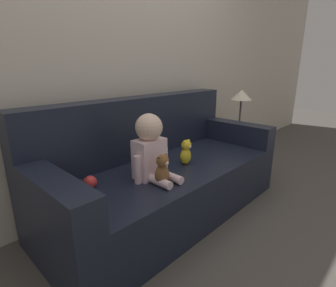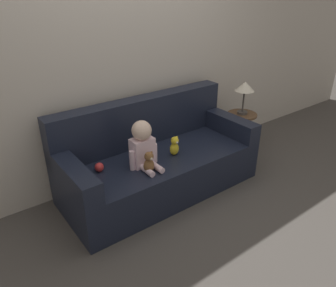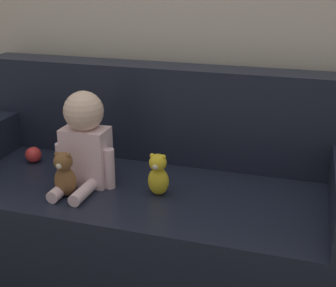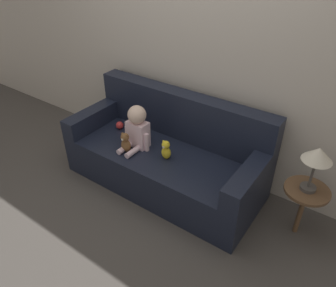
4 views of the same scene
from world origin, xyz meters
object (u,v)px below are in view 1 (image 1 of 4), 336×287
object	(u,v)px
teddy_bear_brown	(162,170)
toy_ball	(90,182)
couch	(162,174)
side_table	(240,111)
plush_toy_side	(186,152)
person_baby	(151,148)

from	to	relation	value
teddy_bear_brown	toy_ball	xyz separation A→B (m)	(-0.33, 0.27, -0.06)
couch	side_table	world-z (taller)	couch
plush_toy_side	side_table	distance (m)	1.21
teddy_bear_brown	person_baby	bearing A→B (deg)	77.27
person_baby	plush_toy_side	xyz separation A→B (m)	(0.34, -0.01, -0.11)
teddy_bear_brown	side_table	distance (m)	1.59
couch	plush_toy_side	distance (m)	0.26
person_baby	side_table	size ratio (longest dim) A/B	0.49
plush_toy_side	side_table	xyz separation A→B (m)	(1.18, 0.22, 0.14)
plush_toy_side	toy_ball	world-z (taller)	plush_toy_side
toy_ball	side_table	distance (m)	1.89
side_table	teddy_bear_brown	bearing A→B (deg)	-167.41
teddy_bear_brown	plush_toy_side	size ratio (longest dim) A/B	1.06
person_baby	side_table	distance (m)	1.53
side_table	toy_ball	bearing A→B (deg)	-177.84
person_baby	teddy_bear_brown	world-z (taller)	person_baby
teddy_bear_brown	couch	bearing A→B (deg)	45.45
couch	toy_ball	world-z (taller)	couch
couch	teddy_bear_brown	size ratio (longest dim) A/B	9.53
couch	toy_ball	xyz separation A→B (m)	(-0.60, -0.00, 0.13)
plush_toy_side	side_table	bearing A→B (deg)	10.64
couch	person_baby	size ratio (longest dim) A/B	4.50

